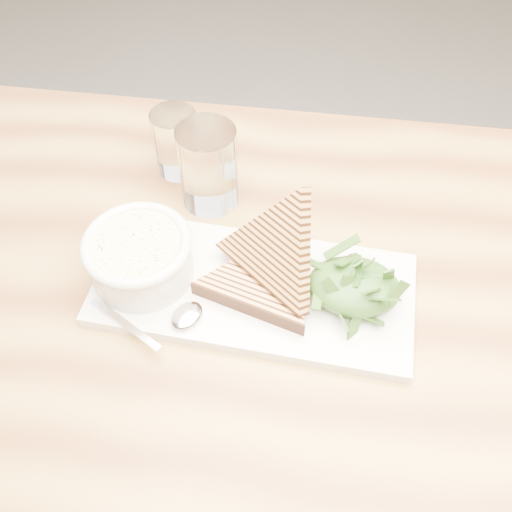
# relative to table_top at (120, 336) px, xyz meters

# --- Properties ---
(floor) EXTENTS (6.00, 6.00, 0.00)m
(floor) POSITION_rel_table_top_xyz_m (0.17, 0.21, -0.76)
(floor) COLOR slate
(floor) RESTS_ON ground
(table_top) EXTENTS (1.34, 0.90, 0.04)m
(table_top) POSITION_rel_table_top_xyz_m (0.00, 0.00, 0.00)
(table_top) COLOR olive
(table_top) RESTS_ON ground
(table_leg_br) EXTENTS (0.06, 0.06, 0.74)m
(table_leg_br) POSITION_rel_table_top_xyz_m (0.61, 0.39, -0.39)
(table_leg_br) COLOR olive
(table_leg_br) RESTS_ON ground
(platter) EXTENTS (0.40, 0.19, 0.02)m
(platter) POSITION_rel_table_top_xyz_m (0.15, 0.07, 0.03)
(platter) COLOR silver
(platter) RESTS_ON table_top
(soup_bowl) EXTENTS (0.13, 0.13, 0.05)m
(soup_bowl) POSITION_rel_table_top_xyz_m (0.02, 0.07, 0.06)
(soup_bowl) COLOR silver
(soup_bowl) RESTS_ON platter
(soup) EXTENTS (0.11, 0.11, 0.01)m
(soup) POSITION_rel_table_top_xyz_m (0.02, 0.07, 0.09)
(soup) COLOR #F6DA94
(soup) RESTS_ON soup_bowl
(bowl_rim) EXTENTS (0.13, 0.13, 0.01)m
(bowl_rim) POSITION_rel_table_top_xyz_m (0.02, 0.07, 0.09)
(bowl_rim) COLOR silver
(bowl_rim) RESTS_ON soup_bowl
(sandwich_flat) EXTENTS (0.21, 0.21, 0.02)m
(sandwich_flat) POSITION_rel_table_top_xyz_m (0.16, 0.07, 0.05)
(sandwich_flat) COLOR #C68B46
(sandwich_flat) RESTS_ON platter
(sandwich_lean) EXTENTS (0.24, 0.24, 0.19)m
(sandwich_lean) POSITION_rel_table_top_xyz_m (0.18, 0.09, 0.09)
(sandwich_lean) COLOR #C68B46
(sandwich_lean) RESTS_ON sandwich_flat
(salad_base) EXTENTS (0.11, 0.09, 0.04)m
(salad_base) POSITION_rel_table_top_xyz_m (0.28, 0.08, 0.06)
(salad_base) COLOR black
(salad_base) RESTS_ON platter
(arugula_pile) EXTENTS (0.11, 0.10, 0.05)m
(arugula_pile) POSITION_rel_table_top_xyz_m (0.28, 0.08, 0.06)
(arugula_pile) COLOR #436F27
(arugula_pile) RESTS_ON platter
(spoon_bowl) EXTENTS (0.05, 0.05, 0.01)m
(spoon_bowl) POSITION_rel_table_top_xyz_m (0.08, 0.02, 0.04)
(spoon_bowl) COLOR silver
(spoon_bowl) RESTS_ON platter
(spoon_handle) EXTENTS (0.10, 0.06, 0.00)m
(spoon_handle) POSITION_rel_table_top_xyz_m (0.02, -0.00, 0.04)
(spoon_handle) COLOR silver
(spoon_handle) RESTS_ON platter
(glass_near) EXTENTS (0.06, 0.06, 0.10)m
(glass_near) POSITION_rel_table_top_xyz_m (0.01, 0.28, 0.07)
(glass_near) COLOR white
(glass_near) RESTS_ON table_top
(glass_far) EXTENTS (0.08, 0.08, 0.12)m
(glass_far) POSITION_rel_table_top_xyz_m (0.07, 0.23, 0.08)
(glass_far) COLOR white
(glass_far) RESTS_ON table_top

